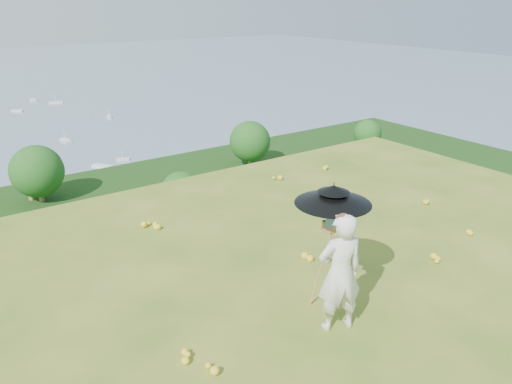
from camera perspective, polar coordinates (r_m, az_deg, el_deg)
ground at (r=9.26m, az=16.23°, el=-9.70°), size 14.00×14.00×0.00m
shoreline_tier at (r=89.75m, az=-27.09°, el=-8.16°), size 170.00×28.00×8.00m
slope_trees at (r=44.81m, az=-23.17°, el=-6.54°), size 110.00×50.00×6.00m
wildflowers at (r=9.36m, az=15.08°, el=-8.79°), size 10.00×10.50×0.12m
painter at (r=7.39m, az=9.57°, el=-9.11°), size 0.79×0.64×1.87m
field_easel at (r=7.96m, az=8.48°, el=-7.69°), size 0.82×0.82×1.62m
sun_umbrella at (r=7.60m, az=8.75°, el=-1.63°), size 1.39×1.39×0.76m
painter_cap at (r=6.99m, az=10.00°, el=-2.87°), size 0.25×0.28×0.10m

